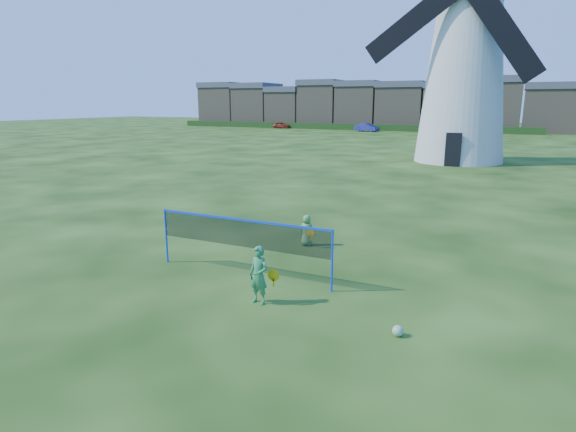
% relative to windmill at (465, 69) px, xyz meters
% --- Properties ---
extents(ground, '(220.00, 220.00, 0.00)m').
position_rel_windmill_xyz_m(ground, '(-1.46, -28.06, -6.84)').
color(ground, black).
rests_on(ground, ground).
extents(windmill, '(13.85, 6.50, 19.48)m').
position_rel_windmill_xyz_m(windmill, '(0.00, 0.00, 0.00)').
color(windmill, silver).
rests_on(windmill, ground).
extents(badminton_net, '(5.05, 0.05, 1.55)m').
position_rel_windmill_xyz_m(badminton_net, '(-2.12, -28.54, -5.70)').
color(badminton_net, blue).
rests_on(badminton_net, ground).
extents(player_girl, '(0.69, 0.40, 1.35)m').
position_rel_windmill_xyz_m(player_girl, '(-0.86, -29.90, -6.17)').
color(player_girl, '#35864C').
rests_on(player_girl, ground).
extents(player_boy, '(0.61, 0.41, 1.00)m').
position_rel_windmill_xyz_m(player_boy, '(-1.68, -25.30, -6.34)').
color(player_boy, '#5DA34E').
rests_on(player_boy, ground).
extents(play_ball, '(0.22, 0.22, 0.22)m').
position_rel_windmill_xyz_m(play_ball, '(2.35, -30.09, -6.73)').
color(play_ball, green).
rests_on(play_ball, ground).
extents(terraced_houses, '(65.43, 8.40, 8.35)m').
position_rel_windmill_xyz_m(terraced_houses, '(-21.19, 43.94, -2.84)').
color(terraced_houses, '#89775B').
rests_on(terraced_houses, ground).
extents(hedge, '(62.00, 0.80, 1.00)m').
position_rel_windmill_xyz_m(hedge, '(-23.46, 37.94, -6.34)').
color(hedge, '#193814').
rests_on(hedge, ground).
extents(car_left, '(3.33, 1.47, 1.12)m').
position_rel_windmill_xyz_m(car_left, '(-33.83, 37.62, -6.28)').
color(car_left, maroon).
rests_on(car_left, ground).
extents(car_right, '(4.08, 2.27, 1.27)m').
position_rel_windmill_xyz_m(car_right, '(-17.42, 34.44, -6.20)').
color(car_right, navy).
rests_on(car_right, ground).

